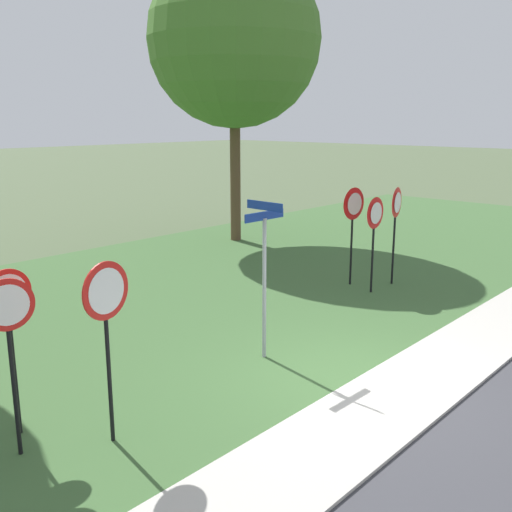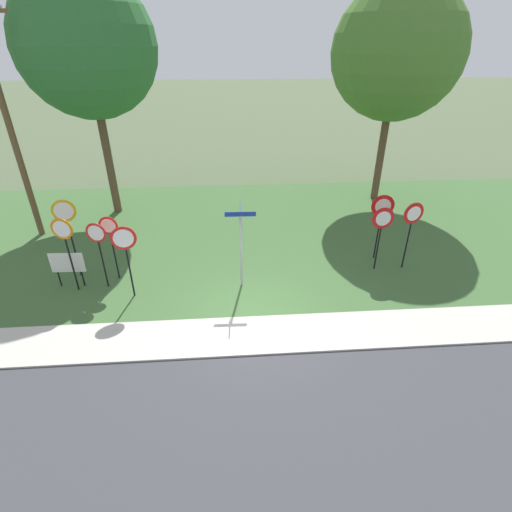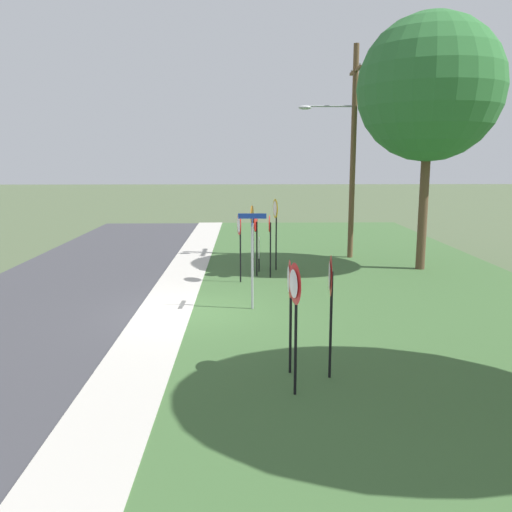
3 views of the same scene
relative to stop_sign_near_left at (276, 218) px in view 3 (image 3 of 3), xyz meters
name	(u,v)px [view 3 (image 3 of 3)]	position (x,y,z in m)	size (l,w,h in m)	color
ground_plane	(192,313)	(5.92, -2.76, -2.12)	(160.00, 160.00, 0.00)	#4C5B3D
road_asphalt	(25,314)	(5.92, -7.56, -2.11)	(44.00, 6.40, 0.01)	#3D3D42
sidewalk_strip	(164,312)	(5.92, -3.56, -2.09)	(44.00, 1.60, 0.06)	#BCB7AD
grass_median	(397,311)	(5.92, 3.24, -2.10)	(44.00, 12.00, 0.04)	#3D6033
stop_sign_near_left	(276,218)	(0.00, 0.00, 0.00)	(0.75, 0.15, 2.83)	black
stop_sign_near_right	(256,232)	(1.14, -0.79, -0.39)	(0.65, 0.15, 2.35)	black
stop_sign_far_left	(252,224)	(0.21, -0.91, -0.20)	(0.69, 0.14, 2.59)	black
stop_sign_far_center	(239,232)	(2.13, -1.40, -0.27)	(0.75, 0.15, 2.48)	black
stop_sign_far_right	(270,233)	(1.39, -0.29, -0.41)	(0.62, 0.11, 2.33)	black
yield_sign_near_left	(330,287)	(10.73, 0.46, -0.18)	(0.82, 0.12, 2.52)	black
yield_sign_near_right	(289,290)	(10.47, -0.33, -0.30)	(0.77, 0.10, 2.38)	black
yield_sign_far_left	(294,297)	(11.51, -0.32, -0.19)	(0.76, 0.18, 2.52)	black
street_name_post	(252,252)	(5.63, -1.00, -0.38)	(0.96, 0.82, 2.83)	#9EA0A8
utility_pole	(350,146)	(-2.73, 3.37, 2.86)	(2.10, 2.54, 9.17)	brown
notice_board	(259,249)	(-0.05, -0.65, -1.24)	(1.10, 0.08, 1.25)	black
oak_tree_left	(430,89)	(-0.08, 5.86, 4.93)	(5.53, 5.53, 9.79)	brown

